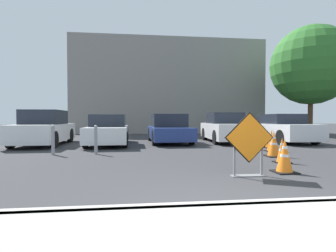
{
  "coord_description": "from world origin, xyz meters",
  "views": [
    {
      "loc": [
        -1.16,
        -3.21,
        1.22
      ],
      "look_at": [
        0.33,
        9.51,
        0.86
      ],
      "focal_mm": 28.0,
      "sensor_mm": 36.0,
      "label": 1
    }
  ],
  "objects_px": {
    "traffic_cone_third": "(274,144)",
    "road_closed_sign": "(249,143)",
    "parked_car_fourth": "(225,128)",
    "parked_car_fifth": "(282,129)",
    "bollard_nearest": "(96,139)",
    "traffic_cone_fifth": "(269,140)",
    "parked_car_second": "(108,131)",
    "bollard_second": "(53,139)",
    "traffic_cone_fourth": "(271,141)",
    "traffic_cone_second": "(282,151)",
    "parked_car_third": "(169,129)",
    "traffic_cone_nearest": "(285,156)",
    "parked_car_nearest": "(44,129)"
  },
  "relations": [
    {
      "from": "traffic_cone_third",
      "to": "road_closed_sign",
      "type": "bearing_deg",
      "value": -126.84
    },
    {
      "from": "parked_car_fourth",
      "to": "parked_car_fifth",
      "type": "distance_m",
      "value": 2.98
    },
    {
      "from": "traffic_cone_third",
      "to": "bollard_nearest",
      "type": "height_order",
      "value": "bollard_nearest"
    },
    {
      "from": "traffic_cone_fifth",
      "to": "parked_car_fifth",
      "type": "xyz_separation_m",
      "value": [
        2.01,
        2.43,
        0.36
      ]
    },
    {
      "from": "traffic_cone_fifth",
      "to": "parked_car_fifth",
      "type": "bearing_deg",
      "value": 50.39
    },
    {
      "from": "road_closed_sign",
      "to": "parked_car_second",
      "type": "xyz_separation_m",
      "value": [
        -3.68,
        7.25,
        -0.06
      ]
    },
    {
      "from": "parked_car_second",
      "to": "bollard_second",
      "type": "relative_size",
      "value": 4.38
    },
    {
      "from": "traffic_cone_fifth",
      "to": "parked_car_fourth",
      "type": "bearing_deg",
      "value": 107.94
    },
    {
      "from": "traffic_cone_third",
      "to": "traffic_cone_fourth",
      "type": "bearing_deg",
      "value": 64.48
    },
    {
      "from": "traffic_cone_second",
      "to": "parked_car_second",
      "type": "relative_size",
      "value": 0.16
    },
    {
      "from": "traffic_cone_fourth",
      "to": "parked_car_fifth",
      "type": "height_order",
      "value": "parked_car_fifth"
    },
    {
      "from": "traffic_cone_fifth",
      "to": "parked_car_fourth",
      "type": "xyz_separation_m",
      "value": [
        -0.93,
        2.88,
        0.39
      ]
    },
    {
      "from": "traffic_cone_fifth",
      "to": "parked_car_third",
      "type": "height_order",
      "value": "parked_car_third"
    },
    {
      "from": "traffic_cone_second",
      "to": "traffic_cone_third",
      "type": "xyz_separation_m",
      "value": [
        0.4,
        1.17,
        0.06
      ]
    },
    {
      "from": "traffic_cone_fourth",
      "to": "parked_car_second",
      "type": "xyz_separation_m",
      "value": [
        -6.33,
        3.25,
        0.26
      ]
    },
    {
      "from": "traffic_cone_third",
      "to": "parked_car_second",
      "type": "bearing_deg",
      "value": 141.64
    },
    {
      "from": "traffic_cone_second",
      "to": "traffic_cone_third",
      "type": "relative_size",
      "value": 0.85
    },
    {
      "from": "traffic_cone_nearest",
      "to": "traffic_cone_second",
      "type": "xyz_separation_m",
      "value": [
        0.67,
        1.25,
        -0.04
      ]
    },
    {
      "from": "parked_car_third",
      "to": "parked_car_second",
      "type": "bearing_deg",
      "value": 13.09
    },
    {
      "from": "parked_car_third",
      "to": "parked_car_fourth",
      "type": "distance_m",
      "value": 2.95
    },
    {
      "from": "traffic_cone_nearest",
      "to": "parked_car_third",
      "type": "xyz_separation_m",
      "value": [
        -1.7,
        7.72,
        0.3
      ]
    },
    {
      "from": "traffic_cone_nearest",
      "to": "traffic_cone_fifth",
      "type": "xyz_separation_m",
      "value": [
        2.18,
        4.83,
        -0.05
      ]
    },
    {
      "from": "parked_car_fifth",
      "to": "bollard_nearest",
      "type": "xyz_separation_m",
      "value": [
        -8.91,
        -3.62,
        -0.16
      ]
    },
    {
      "from": "parked_car_fourth",
      "to": "traffic_cone_third",
      "type": "bearing_deg",
      "value": 91.25
    },
    {
      "from": "parked_car_second",
      "to": "parked_car_fifth",
      "type": "xyz_separation_m",
      "value": [
        8.85,
        0.31,
        0.03
      ]
    },
    {
      "from": "parked_car_second",
      "to": "traffic_cone_fourth",
      "type": "bearing_deg",
      "value": 151.55
    },
    {
      "from": "road_closed_sign",
      "to": "bollard_second",
      "type": "bearing_deg",
      "value": 142.54
    },
    {
      "from": "traffic_cone_third",
      "to": "parked_car_fourth",
      "type": "distance_m",
      "value": 5.3
    },
    {
      "from": "parked_car_nearest",
      "to": "parked_car_fourth",
      "type": "relative_size",
      "value": 1.04
    },
    {
      "from": "traffic_cone_fifth",
      "to": "parked_car_third",
      "type": "relative_size",
      "value": 0.15
    },
    {
      "from": "traffic_cone_nearest",
      "to": "parked_car_fourth",
      "type": "height_order",
      "value": "parked_car_fourth"
    },
    {
      "from": "traffic_cone_second",
      "to": "parked_car_second",
      "type": "distance_m",
      "value": 7.81
    },
    {
      "from": "parked_car_fourth",
      "to": "parked_car_fifth",
      "type": "xyz_separation_m",
      "value": [
        2.95,
        -0.45,
        -0.02
      ]
    },
    {
      "from": "traffic_cone_third",
      "to": "parked_car_nearest",
      "type": "distance_m",
      "value": 9.89
    },
    {
      "from": "bollard_second",
      "to": "bollard_nearest",
      "type": "bearing_deg",
      "value": 0.0
    },
    {
      "from": "traffic_cone_fifth",
      "to": "traffic_cone_fourth",
      "type": "bearing_deg",
      "value": -113.89
    },
    {
      "from": "parked_car_second",
      "to": "parked_car_fourth",
      "type": "relative_size",
      "value": 1.0
    },
    {
      "from": "traffic_cone_fourth",
      "to": "bollard_nearest",
      "type": "relative_size",
      "value": 0.81
    },
    {
      "from": "parked_car_nearest",
      "to": "parked_car_fourth",
      "type": "distance_m",
      "value": 8.86
    },
    {
      "from": "road_closed_sign",
      "to": "parked_car_nearest",
      "type": "relative_size",
      "value": 0.3
    },
    {
      "from": "traffic_cone_nearest",
      "to": "parked_car_second",
      "type": "bearing_deg",
      "value": 123.77
    },
    {
      "from": "traffic_cone_third",
      "to": "traffic_cone_second",
      "type": "bearing_deg",
      "value": -108.79
    },
    {
      "from": "bollard_nearest",
      "to": "traffic_cone_second",
      "type": "bearing_deg",
      "value": -24.01
    },
    {
      "from": "traffic_cone_fourth",
      "to": "bollard_second",
      "type": "height_order",
      "value": "bollard_second"
    },
    {
      "from": "traffic_cone_second",
      "to": "traffic_cone_fourth",
      "type": "bearing_deg",
      "value": 67.62
    },
    {
      "from": "traffic_cone_nearest",
      "to": "parked_car_nearest",
      "type": "distance_m",
      "value": 10.46
    },
    {
      "from": "parked_car_nearest",
      "to": "parked_car_fifth",
      "type": "xyz_separation_m",
      "value": [
        11.79,
        0.09,
        -0.05
      ]
    },
    {
      "from": "traffic_cone_third",
      "to": "parked_car_third",
      "type": "distance_m",
      "value": 5.98
    },
    {
      "from": "parked_car_second",
      "to": "parked_car_fifth",
      "type": "distance_m",
      "value": 8.85
    },
    {
      "from": "traffic_cone_fourth",
      "to": "traffic_cone_fifth",
      "type": "height_order",
      "value": "traffic_cone_fourth"
    }
  ]
}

